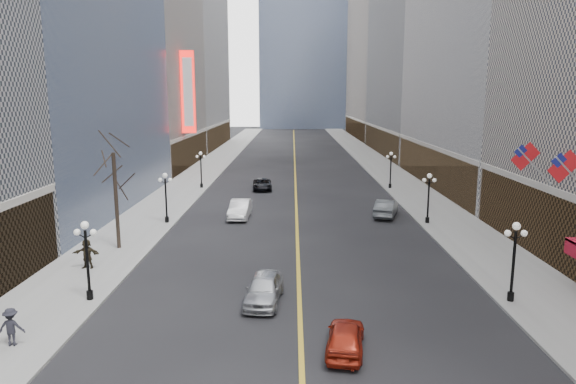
{
  "coord_description": "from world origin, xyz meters",
  "views": [
    {
      "loc": [
        -0.41,
        2.82,
        11.39
      ],
      "look_at": [
        -0.57,
        21.62,
        7.88
      ],
      "focal_mm": 32.0,
      "sensor_mm": 36.0,
      "label": 1
    }
  ],
  "objects_px": {
    "streetlamp_west_2": "(166,192)",
    "streetlamp_west_3": "(201,166)",
    "car_sb_mid": "(345,337)",
    "streetlamp_east_1": "(514,253)",
    "car_sb_far": "(386,208)",
    "car_nb_near": "(264,289)",
    "car_nb_far": "(262,184)",
    "streetlamp_east_2": "(429,193)",
    "streetlamp_east_3": "(391,166)",
    "streetlamp_west_1": "(87,252)",
    "car_nb_mid": "(240,209)"
  },
  "relations": [
    {
      "from": "streetlamp_east_2",
      "to": "car_nb_near",
      "type": "distance_m",
      "value": 22.76
    },
    {
      "from": "streetlamp_east_2",
      "to": "car_nb_mid",
      "type": "relative_size",
      "value": 0.88
    },
    {
      "from": "streetlamp_west_3",
      "to": "car_nb_near",
      "type": "distance_m",
      "value": 37.34
    },
    {
      "from": "car_nb_far",
      "to": "streetlamp_east_2",
      "type": "bearing_deg",
      "value": -51.44
    },
    {
      "from": "car_sb_mid",
      "to": "car_sb_far",
      "type": "distance_m",
      "value": 27.48
    },
    {
      "from": "streetlamp_east_1",
      "to": "streetlamp_west_1",
      "type": "bearing_deg",
      "value": 180.0
    },
    {
      "from": "car_sb_far",
      "to": "car_sb_mid",
      "type": "bearing_deg",
      "value": 94.0
    },
    {
      "from": "streetlamp_west_2",
      "to": "car_nb_far",
      "type": "bearing_deg",
      "value": 66.12
    },
    {
      "from": "streetlamp_west_1",
      "to": "car_sb_mid",
      "type": "height_order",
      "value": "streetlamp_west_1"
    },
    {
      "from": "car_sb_mid",
      "to": "streetlamp_east_1",
      "type": "bearing_deg",
      "value": -141.54
    },
    {
      "from": "streetlamp_west_3",
      "to": "streetlamp_west_2",
      "type": "bearing_deg",
      "value": -90.0
    },
    {
      "from": "streetlamp_east_2",
      "to": "car_sb_far",
      "type": "distance_m",
      "value": 4.88
    },
    {
      "from": "streetlamp_west_2",
      "to": "car_nb_far",
      "type": "relative_size",
      "value": 0.93
    },
    {
      "from": "streetlamp_east_3",
      "to": "streetlamp_west_1",
      "type": "relative_size",
      "value": 1.0
    },
    {
      "from": "streetlamp_west_2",
      "to": "car_nb_mid",
      "type": "height_order",
      "value": "streetlamp_west_2"
    },
    {
      "from": "streetlamp_west_2",
      "to": "streetlamp_west_3",
      "type": "bearing_deg",
      "value": 90.0
    },
    {
      "from": "streetlamp_west_1",
      "to": "car_nb_mid",
      "type": "relative_size",
      "value": 0.88
    },
    {
      "from": "car_nb_mid",
      "to": "car_sb_far",
      "type": "relative_size",
      "value": 1.01
    },
    {
      "from": "streetlamp_east_3",
      "to": "car_nb_near",
      "type": "relative_size",
      "value": 0.96
    },
    {
      "from": "streetlamp_east_2",
      "to": "streetlamp_west_1",
      "type": "distance_m",
      "value": 29.68
    },
    {
      "from": "streetlamp_east_3",
      "to": "streetlamp_west_1",
      "type": "height_order",
      "value": "same"
    },
    {
      "from": "car_sb_far",
      "to": "streetlamp_west_3",
      "type": "bearing_deg",
      "value": -18.24
    },
    {
      "from": "car_nb_far",
      "to": "car_sb_far",
      "type": "xyz_separation_m",
      "value": [
        12.75,
        -14.24,
        0.16
      ]
    },
    {
      "from": "car_nb_mid",
      "to": "car_sb_mid",
      "type": "relative_size",
      "value": 1.25
    },
    {
      "from": "streetlamp_east_1",
      "to": "car_sb_far",
      "type": "xyz_separation_m",
      "value": [
        -3.18,
        21.08,
        -2.06
      ]
    },
    {
      "from": "streetlamp_west_2",
      "to": "car_nb_near",
      "type": "height_order",
      "value": "streetlamp_west_2"
    },
    {
      "from": "car_nb_far",
      "to": "car_sb_mid",
      "type": "height_order",
      "value": "car_sb_mid"
    },
    {
      "from": "streetlamp_west_1",
      "to": "car_sb_far",
      "type": "height_order",
      "value": "streetlamp_west_1"
    },
    {
      "from": "streetlamp_east_2",
      "to": "car_nb_near",
      "type": "xyz_separation_m",
      "value": [
        -13.8,
        -17.97,
        -2.1
      ]
    },
    {
      "from": "car_sb_mid",
      "to": "car_sb_far",
      "type": "bearing_deg",
      "value": -95.21
    },
    {
      "from": "streetlamp_east_3",
      "to": "car_nb_far",
      "type": "height_order",
      "value": "streetlamp_east_3"
    },
    {
      "from": "streetlamp_east_1",
      "to": "car_nb_near",
      "type": "bearing_deg",
      "value": 179.88
    },
    {
      "from": "car_nb_far",
      "to": "car_sb_mid",
      "type": "bearing_deg",
      "value": -85.54
    },
    {
      "from": "streetlamp_east_3",
      "to": "streetlamp_east_1",
      "type": "bearing_deg",
      "value": -90.0
    },
    {
      "from": "streetlamp_west_3",
      "to": "car_nb_near",
      "type": "xyz_separation_m",
      "value": [
        9.8,
        -35.97,
        -2.1
      ]
    },
    {
      "from": "streetlamp_west_2",
      "to": "streetlamp_west_1",
      "type": "bearing_deg",
      "value": -90.0
    },
    {
      "from": "streetlamp_east_1",
      "to": "streetlamp_west_2",
      "type": "height_order",
      "value": "same"
    },
    {
      "from": "streetlamp_east_2",
      "to": "streetlamp_east_3",
      "type": "bearing_deg",
      "value": 90.0
    },
    {
      "from": "car_nb_near",
      "to": "car_nb_far",
      "type": "bearing_deg",
      "value": 98.86
    },
    {
      "from": "streetlamp_west_1",
      "to": "car_nb_mid",
      "type": "height_order",
      "value": "streetlamp_west_1"
    },
    {
      "from": "streetlamp_west_2",
      "to": "car_nb_near",
      "type": "relative_size",
      "value": 0.96
    },
    {
      "from": "car_nb_near",
      "to": "car_sb_mid",
      "type": "xyz_separation_m",
      "value": [
        4.0,
        -5.63,
        -0.1
      ]
    },
    {
      "from": "streetlamp_east_2",
      "to": "streetlamp_west_2",
      "type": "distance_m",
      "value": 23.6
    },
    {
      "from": "streetlamp_east_3",
      "to": "car_nb_mid",
      "type": "bearing_deg",
      "value": -137.78
    },
    {
      "from": "streetlamp_west_1",
      "to": "car_nb_far",
      "type": "xyz_separation_m",
      "value": [
        7.67,
        35.31,
        -2.22
      ]
    },
    {
      "from": "streetlamp_east_1",
      "to": "car_sb_far",
      "type": "bearing_deg",
      "value": 98.59
    },
    {
      "from": "streetlamp_east_2",
      "to": "car_sb_mid",
      "type": "xyz_separation_m",
      "value": [
        -9.8,
        -23.6,
        -2.2
      ]
    },
    {
      "from": "streetlamp_east_2",
      "to": "streetlamp_east_3",
      "type": "height_order",
      "value": "same"
    },
    {
      "from": "streetlamp_east_1",
      "to": "car_nb_far",
      "type": "distance_m",
      "value": 38.8
    },
    {
      "from": "car_nb_mid",
      "to": "car_nb_far",
      "type": "distance_m",
      "value": 14.97
    }
  ]
}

